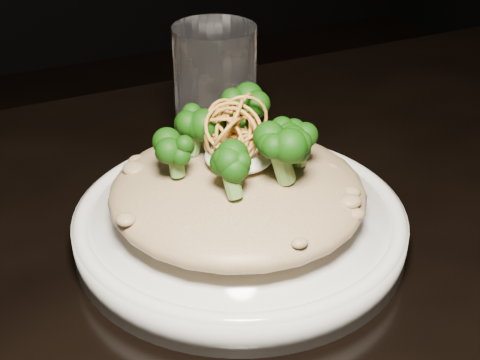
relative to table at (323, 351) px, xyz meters
name	(u,v)px	position (x,y,z in m)	size (l,w,h in m)	color
table	(323,351)	(0.00, 0.00, 0.00)	(1.10, 0.80, 0.75)	black
plate	(240,225)	(-0.04, 0.06, 0.10)	(0.26, 0.26, 0.03)	white
risotto	(238,191)	(-0.05, 0.06, 0.13)	(0.19, 0.19, 0.04)	brown
broccoli	(237,145)	(-0.05, 0.06, 0.17)	(0.11, 0.11, 0.04)	black
cheese	(239,156)	(-0.05, 0.06, 0.16)	(0.05, 0.05, 0.01)	white
shallots	(235,125)	(-0.05, 0.07, 0.18)	(0.05, 0.05, 0.03)	brown
drinking_glass	(216,97)	(-0.01, 0.19, 0.15)	(0.07, 0.07, 0.13)	silver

